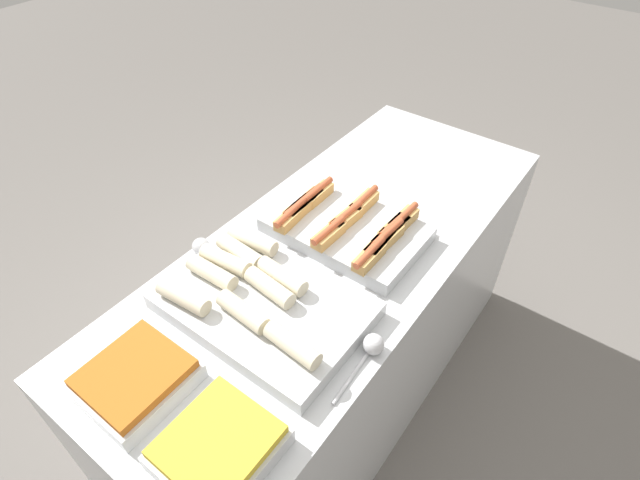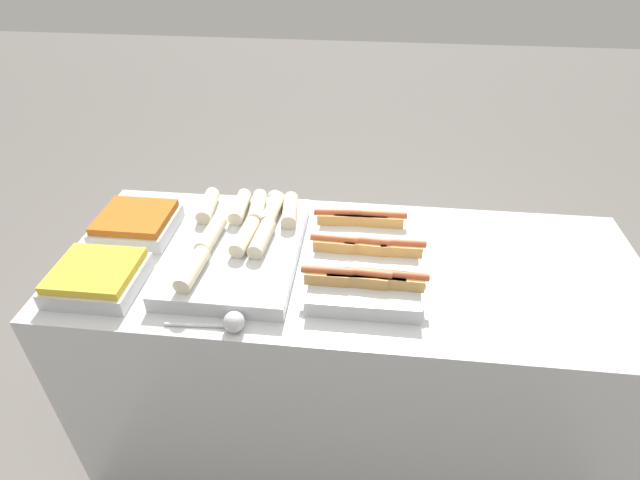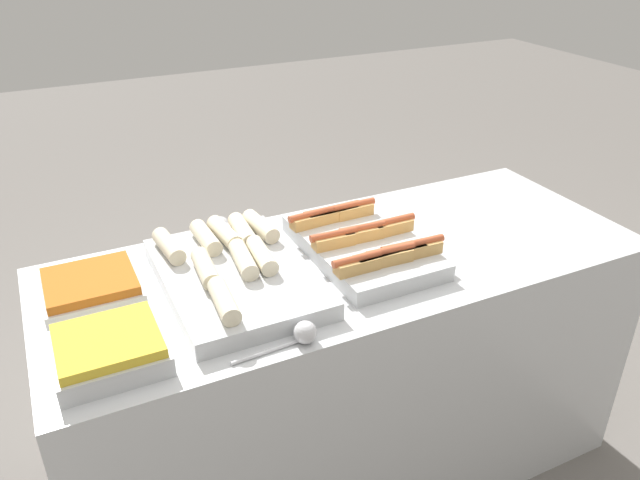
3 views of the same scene
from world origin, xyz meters
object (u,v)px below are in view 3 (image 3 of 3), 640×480
object	(u,v)px
serving_spoon_near	(302,334)
serving_spoon_far	(218,226)
tray_side_back	(91,290)
tray_hotdogs	(362,243)
tray_wraps	(233,270)
tray_side_front	(109,350)

from	to	relation	value
serving_spoon_near	serving_spoon_far	distance (m)	0.62
tray_side_back	serving_spoon_far	distance (m)	0.47
tray_side_back	serving_spoon_near	xyz separation A→B (m)	(0.42, -0.40, -0.01)
tray_hotdogs	tray_wraps	world-z (taller)	same
tray_side_front	tray_side_back	bearing A→B (deg)	90.00
tray_hotdogs	serving_spoon_near	world-z (taller)	tray_hotdogs
tray_hotdogs	tray_side_back	xyz separation A→B (m)	(-0.76, 0.09, -0.00)
tray_hotdogs	serving_spoon_near	bearing A→B (deg)	-137.51
serving_spoon_far	tray_hotdogs	bearing A→B (deg)	-42.61
tray_hotdogs	serving_spoon_far	size ratio (longest dim) A/B	2.46
tray_hotdogs	tray_side_front	distance (m)	0.78
tray_wraps	serving_spoon_near	xyz separation A→B (m)	(0.06, -0.33, -0.01)
tray_hotdogs	serving_spoon_far	distance (m)	0.47
tray_wraps	tray_side_front	distance (m)	0.42
tray_side_back	serving_spoon_far	bearing A→B (deg)	28.40
tray_side_front	serving_spoon_far	bearing A→B (deg)	50.43
serving_spoon_near	serving_spoon_far	size ratio (longest dim) A/B	1.08
serving_spoon_near	serving_spoon_far	xyz separation A→B (m)	(-0.01, 0.62, 0.00)
serving_spoon_near	tray_side_back	bearing A→B (deg)	136.41
tray_hotdogs	tray_wraps	bearing A→B (deg)	176.87
tray_side_front	tray_hotdogs	bearing A→B (deg)	13.74
tray_hotdogs	tray_side_front	size ratio (longest dim) A/B	2.02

